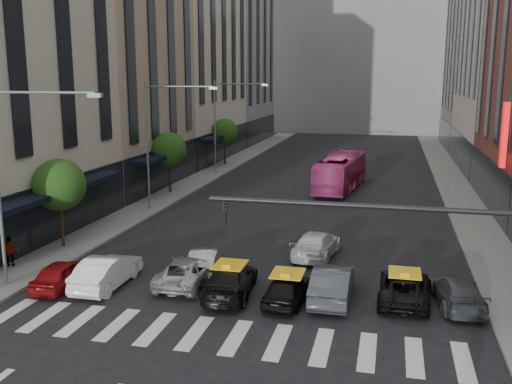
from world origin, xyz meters
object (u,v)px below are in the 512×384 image
Objects in this scene: streetlamp_near at (14,161)px; car_red at (62,274)px; taxi_left at (230,280)px; taxi_center at (288,288)px; bus at (341,172)px; car_white_front at (107,271)px; pedestrian_far at (10,251)px; streetlamp_far at (224,115)px; streetlamp_mid at (159,129)px.

streetlamp_near is 2.38× the size of car_red.
taxi_center is (2.62, -0.26, -0.05)m from taxi_left.
bus is (2.53, 25.42, 0.83)m from taxi_left.
car_white_front is at bearing 4.77° from taxi_center.
pedestrian_far reaches higher than taxi_left.
streetlamp_near is 10.76m from taxi_left.
streetlamp_near is 2.00× the size of car_white_front.
car_white_front is (3.49, 1.19, -5.16)m from streetlamp_near.
streetlamp_far is (0.00, 32.00, 0.00)m from streetlamp_near.
streetlamp_near and streetlamp_far have the same top height.
taxi_left is (9.29, 1.48, -5.21)m from streetlamp_near.
streetlamp_far is 31.86m from car_red.
streetlamp_mid reaches higher than car_white_front.
taxi_center is at bearing 96.35° from bus.
taxi_left is 1.26× the size of taxi_center.
taxi_left reaches higher than taxi_center.
taxi_left is at bearing -1.11° from taxi_center.
taxi_left is at bearing -57.38° from streetlamp_mid.
streetlamp_mid reaches higher than car_red.
streetlamp_far is 2.00× the size of car_white_front.
streetlamp_near reaches higher than pedestrian_far.
streetlamp_far is at bearing -78.54° from taxi_left.
pedestrian_far is at bearing -25.85° from car_red.
car_red is 2.03m from car_white_front.
streetlamp_far reaches higher than car_red.
taxi_center is at bearing 5.83° from streetlamp_near.
streetlamp_near is 0.82× the size of bus.
streetlamp_near is 5.52m from car_red.
streetlamp_near is 1.00× the size of streetlamp_far.
car_red is at bearing 16.08° from car_white_front.
car_red is at bearing 0.87° from taxi_left.
streetlamp_mid is 1.00× the size of streetlamp_far.
streetlamp_mid is 19.70m from taxi_center.
streetlamp_near is at bearing 3.56° from taxi_left.
pedestrian_far is at bearing 136.34° from streetlamp_near.
car_white_front is 2.94× the size of pedestrian_far.
streetlamp_far is 5.89× the size of pedestrian_far.
taxi_center is at bearing -51.14° from streetlamp_mid.
car_white_front reaches higher than taxi_left.
bus reaches higher than car_white_front.
streetlamp_far is at bearing 90.00° from streetlamp_near.
taxi_center is (11.91, -14.78, -5.25)m from streetlamp_mid.
streetlamp_mid is at bearing -87.03° from car_red.
car_red is at bearing 74.80° from bus.
car_red is 0.99× the size of taxi_center.
streetlamp_mid is 18.01m from taxi_left.
streetlamp_far is at bearing -17.19° from bus.
pedestrian_far is at bearing 0.26° from taxi_center.
bus reaches higher than pedestrian_far.
streetlamp_far is 2.38× the size of car_red.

